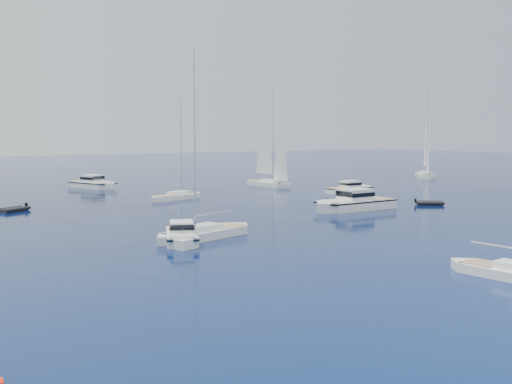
% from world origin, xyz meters
% --- Properties ---
extents(ground, '(400.00, 400.00, 0.00)m').
position_xyz_m(ground, '(0.00, 0.00, 0.00)').
color(ground, navy).
rests_on(ground, ground).
extents(motor_cruiser_left, '(5.54, 8.02, 2.04)m').
position_xyz_m(motor_cruiser_left, '(-14.96, 14.11, 0.00)').
color(motor_cruiser_left, silver).
rests_on(motor_cruiser_left, ground).
extents(motor_cruiser_centre, '(11.09, 3.40, 2.91)m').
position_xyz_m(motor_cruiser_centre, '(9.75, 20.89, 0.00)').
color(motor_cruiser_centre, white).
rests_on(motor_cruiser_centre, ground).
extents(motor_cruiser_far_r, '(8.30, 2.61, 2.17)m').
position_xyz_m(motor_cruiser_far_r, '(22.81, 34.89, 0.00)').
color(motor_cruiser_far_r, white).
rests_on(motor_cruiser_far_r, ground).
extents(motor_cruiser_horizon, '(5.87, 10.20, 2.56)m').
position_xyz_m(motor_cruiser_horizon, '(-4.20, 62.76, 0.00)').
color(motor_cruiser_horizon, white).
rests_on(motor_cruiser_horizon, ground).
extents(sailboat_mid_l, '(10.76, 5.29, 15.30)m').
position_xyz_m(sailboat_mid_l, '(-12.54, 14.73, 0.00)').
color(sailboat_mid_l, silver).
rests_on(sailboat_mid_l, ground).
extents(sailboat_centre, '(9.32, 5.09, 13.29)m').
position_xyz_m(sailboat_centre, '(-1.10, 41.48, 0.00)').
color(sailboat_centre, white).
rests_on(sailboat_centre, ground).
extents(sailboat_sails_r, '(3.53, 10.87, 15.73)m').
position_xyz_m(sailboat_sails_r, '(19.42, 49.94, 0.00)').
color(sailboat_sails_r, silver).
rests_on(sailboat_sails_r, ground).
extents(sailboat_sails_far, '(10.19, 10.42, 17.00)m').
position_xyz_m(sailboat_sails_far, '(54.88, 48.34, 0.00)').
color(sailboat_sails_far, silver).
rests_on(sailboat_sails_far, ground).
extents(tender_yellow, '(3.08, 4.35, 0.95)m').
position_xyz_m(tender_yellow, '(-9.78, 16.70, 0.00)').
color(tender_yellow, '#CA980B').
rests_on(tender_yellow, ground).
extents(tender_grey_near, '(3.71, 3.48, 0.95)m').
position_xyz_m(tender_grey_near, '(20.12, 19.05, 0.00)').
color(tender_grey_near, black).
rests_on(tender_grey_near, ground).
extents(tender_grey_far, '(3.87, 3.26, 0.95)m').
position_xyz_m(tender_grey_far, '(-20.99, 40.69, 0.00)').
color(tender_grey_far, black).
rests_on(tender_grey_far, ground).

